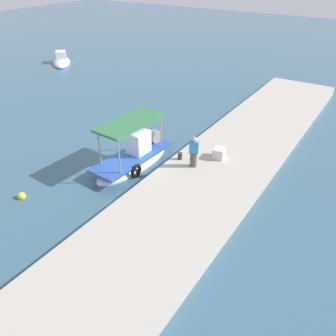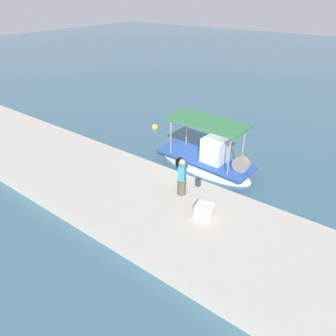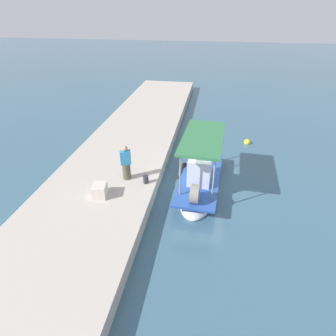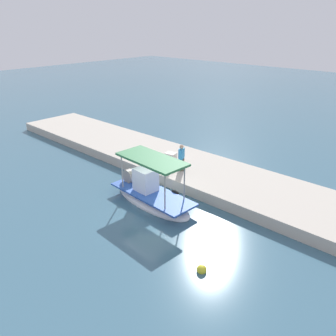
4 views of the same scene
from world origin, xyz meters
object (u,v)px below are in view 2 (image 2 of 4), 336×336
object	(u,v)px
marker_buoy	(155,127)
main_fishing_boat	(206,161)
mooring_bollard	(198,182)
cargo_crate	(205,211)
fisherman_near_bollard	(182,179)

from	to	relation	value
marker_buoy	main_fishing_boat	bearing A→B (deg)	-25.79
mooring_bollard	cargo_crate	distance (m)	2.11
mooring_bollard	marker_buoy	bearing A→B (deg)	141.86
main_fishing_boat	mooring_bollard	bearing A→B (deg)	-68.37
fisherman_near_bollard	cargo_crate	bearing A→B (deg)	-25.07
fisherman_near_bollard	marker_buoy	world-z (taller)	fisherman_near_bollard
main_fishing_boat	marker_buoy	xyz separation A→B (m)	(-5.43, 2.62, -0.37)
fisherman_near_bollard	cargo_crate	distance (m)	1.75
mooring_bollard	cargo_crate	world-z (taller)	cargo_crate
fisherman_near_bollard	mooring_bollard	size ratio (longest dim) A/B	4.55
fisherman_near_bollard	main_fishing_boat	bearing A→B (deg)	102.02
fisherman_near_bollard	marker_buoy	distance (m)	8.65
cargo_crate	marker_buoy	size ratio (longest dim) A/B	1.69
fisherman_near_bollard	marker_buoy	bearing A→B (deg)	135.88
mooring_bollard	cargo_crate	xyz separation A→B (m)	(1.29, -1.66, 0.09)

